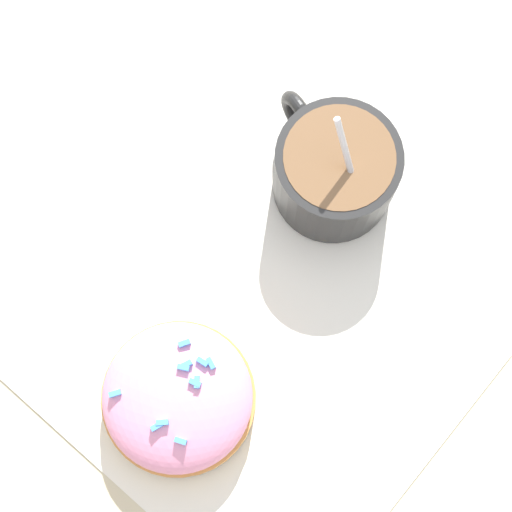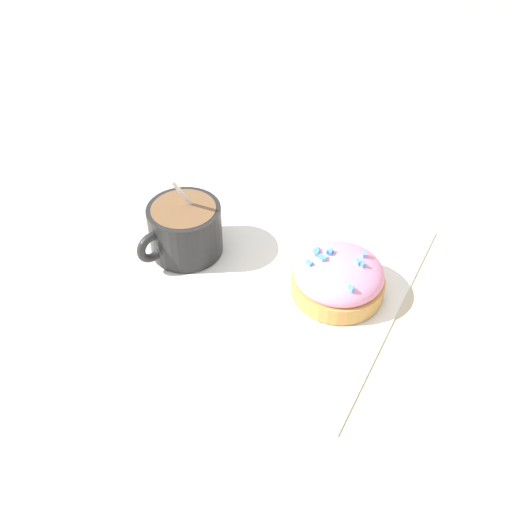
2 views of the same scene
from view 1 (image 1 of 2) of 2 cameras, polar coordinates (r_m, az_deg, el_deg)
name	(u,v)px [view 1 (image 1 of 2)]	position (r m, az deg, el deg)	size (l,w,h in m)	color
ground_plane	(262,293)	(0.55, 0.43, -2.46)	(3.00, 3.00, 0.00)	#C6B793
paper_napkin	(262,292)	(0.55, 0.43, -2.43)	(0.30, 0.29, 0.00)	white
coffee_cup	(335,169)	(0.54, 5.27, 5.78)	(0.08, 0.10, 0.09)	black
frosted_pastry	(178,398)	(0.52, -5.21, -9.39)	(0.09, 0.09, 0.05)	#D19347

